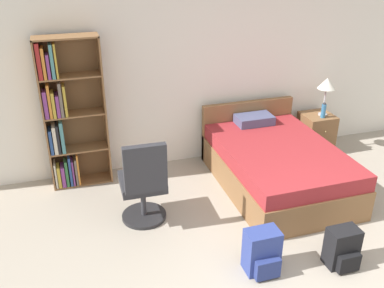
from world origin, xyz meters
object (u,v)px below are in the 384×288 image
object	(u,v)px
office_chair	(144,185)
backpack_blue	(262,252)
table_lamp	(327,85)
backpack_black	(343,248)
nightstand	(316,133)
water_bottle	(323,111)
bed	(275,164)
bookshelf	(67,117)

from	to	relation	value
office_chair	backpack_blue	size ratio (longest dim) A/B	2.37
table_lamp	backpack_black	xyz separation A→B (m)	(-1.16, -2.24, -0.83)
nightstand	backpack_blue	distance (m)	2.82
water_bottle	table_lamp	bearing A→B (deg)	57.48
backpack_blue	nightstand	bearing A→B (deg)	48.21
bed	backpack_black	bearing A→B (deg)	-92.87
nightstand	table_lamp	distance (m)	0.74
backpack_black	backpack_blue	distance (m)	0.79
nightstand	bookshelf	bearing A→B (deg)	178.31
bed	office_chair	world-z (taller)	office_chair
nightstand	backpack_blue	size ratio (longest dim) A/B	1.29
nightstand	backpack_blue	xyz separation A→B (m)	(-1.88, -2.10, -0.07)
bookshelf	bed	xyz separation A→B (m)	(2.44, -0.81, -0.62)
office_chair	backpack_blue	xyz separation A→B (m)	(0.90, -1.08, -0.28)
backpack_blue	water_bottle	bearing A→B (deg)	46.68
office_chair	water_bottle	xyz separation A→B (m)	(2.78, 0.91, 0.19)
bed	office_chair	bearing A→B (deg)	-169.92
table_lamp	bed	bearing A→B (deg)	-147.69
table_lamp	backpack_black	size ratio (longest dim) A/B	1.37
office_chair	water_bottle	size ratio (longest dim) A/B	4.74
bookshelf	backpack_blue	world-z (taller)	bookshelf
office_chair	table_lamp	world-z (taller)	table_lamp
bookshelf	office_chair	size ratio (longest dim) A/B	1.81
bed	backpack_blue	distance (m)	1.63
nightstand	office_chair	bearing A→B (deg)	-159.81
water_bottle	backpack_blue	world-z (taller)	water_bottle
bookshelf	bed	size ratio (longest dim) A/B	0.95
table_lamp	backpack_black	distance (m)	2.65
bed	backpack_blue	world-z (taller)	bed
bookshelf	backpack_blue	size ratio (longest dim) A/B	4.29
nightstand	water_bottle	size ratio (longest dim) A/B	2.58
backpack_blue	bed	bearing A→B (deg)	58.60
office_chair	nightstand	xyz separation A→B (m)	(2.78, 1.02, -0.20)
bookshelf	table_lamp	world-z (taller)	bookshelf
bed	backpack_black	xyz separation A→B (m)	(-0.08, -1.55, -0.10)
bookshelf	table_lamp	distance (m)	3.53
water_bottle	backpack_blue	bearing A→B (deg)	-133.32
water_bottle	backpack_black	size ratio (longest dim) A/B	0.54
bed	table_lamp	size ratio (longest dim) A/B	3.59
bed	backpack_black	distance (m)	1.56
bookshelf	backpack_blue	bearing A→B (deg)	-54.12
bookshelf	office_chair	distance (m)	1.39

